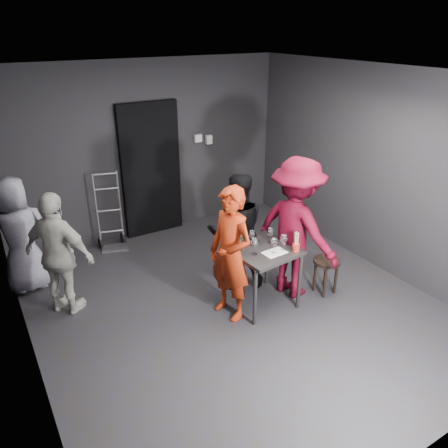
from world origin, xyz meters
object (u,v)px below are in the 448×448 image
server_red (231,251)px  breadstick_cup (296,242)px  stool (326,267)px  woman_black (237,230)px  bystander_cream (59,255)px  tasting_table (263,256)px  hand_truck (112,234)px  man_maroon (297,217)px  wine_bottle (239,244)px  bystander_grey (20,235)px

server_red → breadstick_cup: 0.78m
stool → woman_black: bearing=138.6°
stool → bystander_cream: (-2.91, 1.30, 0.38)m
tasting_table → hand_truck: bearing=114.7°
hand_truck → woman_black: (1.06, -1.85, 0.56)m
hand_truck → server_red: server_red is taller
woman_black → man_maroon: (0.52, -0.52, 0.27)m
bystander_cream → breadstick_cup: bystander_cream is taller
tasting_table → wine_bottle: size_ratio=2.74×
breadstick_cup → bystander_grey: bearing=142.2°
server_red → bystander_cream: size_ratio=1.12×
bystander_grey → wine_bottle: size_ratio=5.52×
tasting_table → wine_bottle: (-0.29, 0.07, 0.20)m
man_maroon → wine_bottle: bearing=71.5°
man_maroon → server_red: bearing=76.4°
stool → woman_black: (-0.86, 0.76, 0.40)m
man_maroon → woman_black: bearing=31.4°
tasting_table → breadstick_cup: 0.44m
tasting_table → woman_black: bearing=93.5°
man_maroon → breadstick_cup: bearing=128.0°
server_red → man_maroon: bearing=76.8°
stool → bystander_cream: bearing=156.0°
stool → bystander_cream: bystander_cream is taller
hand_truck → stool: (1.92, -2.61, 0.16)m
stool → server_red: server_red is taller
woman_black → bystander_grey: size_ratio=1.03×
man_maroon → breadstick_cup: size_ratio=8.10×
woman_black → bystander_grey: bearing=-8.3°
woman_black → stool: bearing=159.3°
man_maroon → breadstick_cup: 0.37m
woman_black → wine_bottle: 0.53m
tasting_table → server_red: server_red is taller
woman_black → bystander_grey: woman_black is taller
wine_bottle → woman_black: bearing=60.1°
bystander_cream → wine_bottle: 2.04m
stool → bystander_cream: 3.20m
wine_bottle → tasting_table: bearing=-13.5°
bystander_cream → tasting_table: bearing=-157.9°
hand_truck → man_maroon: (1.58, -2.38, 0.83)m
man_maroon → hand_truck: bearing=20.2°
server_red → wine_bottle: bearing=100.6°
bystander_grey → stool: bearing=149.1°
woman_black → man_maroon: size_ratio=0.74×
hand_truck → server_red: (0.65, -2.37, 0.63)m
man_maroon → bystander_cream: size_ratio=1.39×
hand_truck → wine_bottle: size_ratio=4.33×
breadstick_cup → tasting_table: bearing=139.6°
tasting_table → woman_black: woman_black is taller
server_red → bystander_grey: 2.67m
woman_black → breadstick_cup: (0.32, -0.77, 0.09)m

